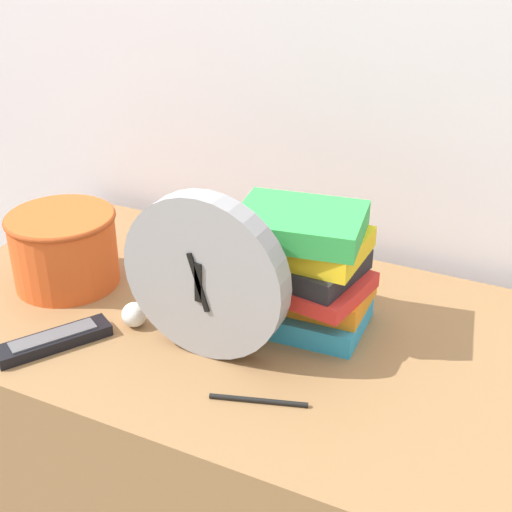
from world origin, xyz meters
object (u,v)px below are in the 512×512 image
(basket, at_px, (64,247))
(crumpled_paper_ball, at_px, (134,315))
(desk_clock, at_px, (205,277))
(book_stack, at_px, (303,268))
(tv_remote, at_px, (54,340))
(pen, at_px, (258,400))

(basket, bearing_deg, crumpled_paper_ball, -19.21)
(desk_clock, xyz_separation_m, crumpled_paper_ball, (-0.16, 0.01, -0.12))
(book_stack, xyz_separation_m, basket, (-0.48, -0.07, -0.03))
(tv_remote, xyz_separation_m, pen, (0.39, 0.02, -0.01))
(tv_remote, height_order, crumpled_paper_ball, crumpled_paper_ball)
(desk_clock, distance_m, tv_remote, 0.30)
(tv_remote, bearing_deg, book_stack, 35.58)
(book_stack, height_order, crumpled_paper_ball, book_stack)
(crumpled_paper_ball, bearing_deg, basket, 160.79)
(tv_remote, relative_size, crumpled_paper_ball, 4.29)
(desk_clock, height_order, book_stack, desk_clock)
(desk_clock, relative_size, book_stack, 1.11)
(basket, xyz_separation_m, crumpled_paper_ball, (0.21, -0.07, -0.06))
(desk_clock, relative_size, pen, 1.94)
(basket, bearing_deg, book_stack, 7.95)
(crumpled_paper_ball, bearing_deg, book_stack, 27.67)
(basket, bearing_deg, pen, -18.65)
(book_stack, height_order, tv_remote, book_stack)
(book_stack, height_order, basket, book_stack)
(book_stack, bearing_deg, pen, -83.24)
(tv_remote, bearing_deg, basket, 122.91)
(crumpled_paper_ball, bearing_deg, tv_remote, -127.77)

